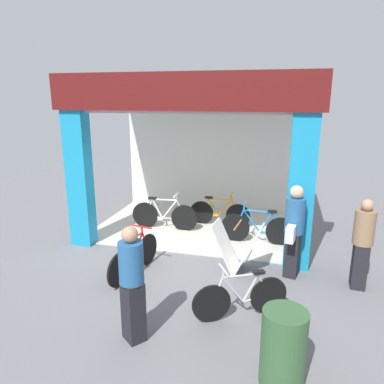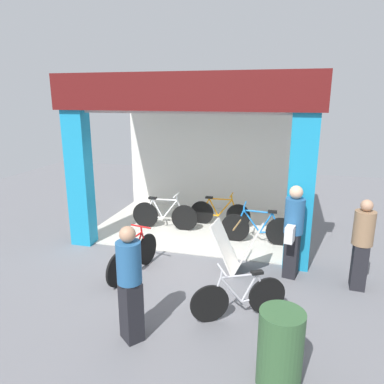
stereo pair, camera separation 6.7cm
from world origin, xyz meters
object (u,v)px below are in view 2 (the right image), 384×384
(bicycle_inside_1, at_px, (164,215))
(pedestrian_0, at_px, (130,283))
(sandwich_board_sign, at_px, (236,248))
(bicycle_parked_1, at_px, (239,297))
(pedestrian_1, at_px, (293,230))
(bicycle_parked_0, at_px, (133,257))
(bicycle_inside_2, at_px, (258,228))
(trash_bin, at_px, (280,349))
(bicycle_inside_0, at_px, (220,213))
(pedestrian_2, at_px, (362,244))

(bicycle_inside_1, bearing_deg, pedestrian_0, -76.92)
(sandwich_board_sign, bearing_deg, bicycle_parked_1, -80.01)
(bicycle_parked_1, relative_size, sandwich_board_sign, 1.39)
(pedestrian_0, xyz_separation_m, pedestrian_1, (2.11, 2.42, 0.06))
(bicycle_parked_0, xyz_separation_m, bicycle_parked_1, (2.10, -0.85, -0.02))
(bicycle_inside_2, bearing_deg, pedestrian_0, -110.02)
(bicycle_inside_2, height_order, trash_bin, trash_bin)
(bicycle_inside_2, bearing_deg, trash_bin, -81.72)
(bicycle_inside_1, relative_size, pedestrian_1, 0.97)
(bicycle_parked_0, xyz_separation_m, pedestrian_0, (0.74, -1.73, 0.50))
(bicycle_parked_0, relative_size, sandwich_board_sign, 1.62)
(trash_bin, bearing_deg, bicycle_inside_1, 123.43)
(bicycle_parked_0, relative_size, trash_bin, 1.66)
(bicycle_inside_1, distance_m, pedestrian_1, 3.57)
(bicycle_parked_1, relative_size, trash_bin, 1.42)
(bicycle_inside_0, xyz_separation_m, bicycle_parked_0, (-1.07, -3.01, 0.00))
(trash_bin, bearing_deg, sandwich_board_sign, 108.36)
(bicycle_inside_0, distance_m, bicycle_parked_0, 3.19)
(pedestrian_0, xyz_separation_m, pedestrian_2, (3.25, 2.29, -0.02))
(bicycle_inside_0, distance_m, trash_bin, 5.32)
(pedestrian_0, bearing_deg, bicycle_parked_0, 113.20)
(bicycle_inside_1, xyz_separation_m, sandwich_board_sign, (2.07, -1.81, 0.11))
(pedestrian_0, distance_m, trash_bin, 2.05)
(pedestrian_1, distance_m, trash_bin, 2.78)
(bicycle_parked_1, bearing_deg, pedestrian_0, -147.16)
(bicycle_parked_1, height_order, pedestrian_0, pedestrian_0)
(bicycle_parked_0, height_order, pedestrian_0, pedestrian_0)
(bicycle_inside_2, distance_m, bicycle_parked_0, 2.97)
(bicycle_inside_0, xyz_separation_m, pedestrian_2, (2.92, -2.45, 0.48))
(bicycle_inside_2, height_order, pedestrian_0, pedestrian_0)
(bicycle_parked_1, xyz_separation_m, pedestrian_2, (1.89, 1.41, 0.50))
(bicycle_parked_1, distance_m, sandwich_board_sign, 1.49)
(bicycle_inside_0, height_order, bicycle_inside_2, bicycle_inside_2)
(bicycle_inside_1, height_order, trash_bin, trash_bin)
(pedestrian_0, bearing_deg, bicycle_parked_1, 32.84)
(bicycle_inside_1, bearing_deg, bicycle_inside_0, 24.40)
(bicycle_inside_0, height_order, pedestrian_0, pedestrian_0)
(bicycle_inside_2, xyz_separation_m, trash_bin, (0.60, -4.12, 0.10))
(sandwich_board_sign, bearing_deg, bicycle_inside_2, 79.07)
(bicycle_inside_2, bearing_deg, sandwich_board_sign, -100.93)
(sandwich_board_sign, xyz_separation_m, pedestrian_1, (1.01, 0.08, 0.43))
(bicycle_inside_1, height_order, bicycle_parked_0, bicycle_inside_1)
(bicycle_inside_1, xyz_separation_m, pedestrian_1, (3.08, -1.73, 0.54))
(bicycle_inside_2, xyz_separation_m, bicycle_parked_0, (-2.13, -2.07, -0.02))
(pedestrian_1, bearing_deg, pedestrian_2, -6.51)
(bicycle_parked_0, distance_m, trash_bin, 3.41)
(sandwich_board_sign, height_order, pedestrian_2, pedestrian_2)
(bicycle_inside_0, bearing_deg, bicycle_inside_1, -155.60)
(bicycle_parked_1, bearing_deg, bicycle_parked_0, 157.89)
(pedestrian_2, height_order, trash_bin, pedestrian_2)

